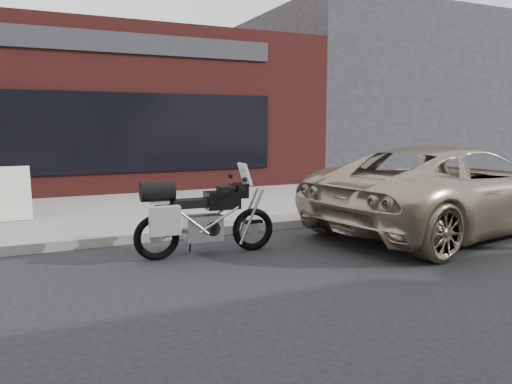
{
  "coord_description": "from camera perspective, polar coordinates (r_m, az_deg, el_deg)",
  "views": [
    {
      "loc": [
        -3.27,
        -3.87,
        1.87
      ],
      "look_at": [
        -0.05,
        3.11,
        0.85
      ],
      "focal_mm": 35.0,
      "sensor_mm": 36.0,
      "label": 1
    }
  ],
  "objects": [
    {
      "name": "near_sidewalk",
      "position": [
        11.49,
        -7.93,
        -1.49
      ],
      "size": [
        44.0,
        6.0,
        0.15
      ],
      "primitive_type": "cube",
      "color": "gray",
      "rests_on": "ground"
    },
    {
      "name": "minivan",
      "position": [
        9.43,
        21.37,
        0.3
      ],
      "size": [
        5.85,
        3.46,
        1.52
      ],
      "primitive_type": "imported",
      "rotation": [
        0.0,
        0.0,
        1.75
      ],
      "color": "tan",
      "rests_on": "ground"
    },
    {
      "name": "neighbour_building",
      "position": [
        22.29,
        12.01,
        10.32
      ],
      "size": [
        10.0,
        10.0,
        6.0
      ],
      "primitive_type": "cube",
      "color": "#29282E",
      "rests_on": "ground"
    },
    {
      "name": "ground",
      "position": [
        5.4,
        14.83,
        -12.97
      ],
      "size": [
        120.0,
        120.0,
        0.0
      ],
      "primitive_type": "plane",
      "color": "black",
      "rests_on": "ground"
    },
    {
      "name": "storefront",
      "position": [
        17.9,
        -20.93,
        8.3
      ],
      "size": [
        14.0,
        10.07,
        4.5
      ],
      "color": "#5A1F1D",
      "rests_on": "ground"
    },
    {
      "name": "motorcycle",
      "position": [
        7.2,
        -6.71,
        -2.86
      ],
      "size": [
        2.11,
        0.68,
        1.33
      ],
      "rotation": [
        0.0,
        0.0,
        -0.03
      ],
      "color": "black",
      "rests_on": "ground"
    },
    {
      "name": "sandwich_sign",
      "position": [
        10.26,
        -26.05,
        -0.09
      ],
      "size": [
        0.64,
        0.59,
        0.98
      ],
      "rotation": [
        0.0,
        0.0,
        0.04
      ],
      "color": "silver",
      "rests_on": "near_sidewalk"
    }
  ]
}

